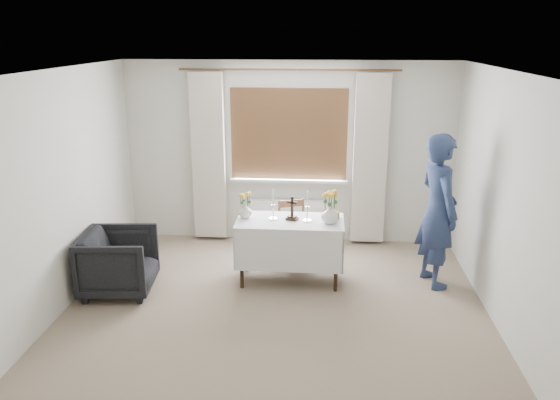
# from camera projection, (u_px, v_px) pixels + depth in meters

# --- Properties ---
(ground) EXTENTS (5.00, 5.00, 0.00)m
(ground) POSITION_uv_depth(u_px,v_px,m) (272.00, 328.00, 5.48)
(ground) COLOR gray
(ground) RESTS_ON ground
(altar_table) EXTENTS (1.24, 0.64, 0.76)m
(altar_table) POSITION_uv_depth(u_px,v_px,m) (290.00, 251.00, 6.42)
(altar_table) COLOR white
(altar_table) RESTS_ON ground
(wooden_chair) EXTENTS (0.48, 0.48, 0.80)m
(wooden_chair) POSITION_uv_depth(u_px,v_px,m) (295.00, 233.00, 6.92)
(wooden_chair) COLOR brown
(wooden_chair) RESTS_ON ground
(armchair) EXTENTS (0.86, 0.84, 0.72)m
(armchair) POSITION_uv_depth(u_px,v_px,m) (119.00, 262.00, 6.16)
(armchair) COLOR black
(armchair) RESTS_ON ground
(person) EXTENTS (0.60, 0.75, 1.79)m
(person) POSITION_uv_depth(u_px,v_px,m) (438.00, 211.00, 6.22)
(person) COLOR navy
(person) RESTS_ON ground
(radiator) EXTENTS (1.10, 0.10, 0.60)m
(radiator) POSITION_uv_depth(u_px,v_px,m) (288.00, 221.00, 7.69)
(radiator) COLOR white
(radiator) RESTS_ON ground
(wooden_cross) EXTENTS (0.16, 0.13, 0.28)m
(wooden_cross) POSITION_uv_depth(u_px,v_px,m) (292.00, 208.00, 6.28)
(wooden_cross) COLOR black
(wooden_cross) RESTS_ON altar_table
(candlestick_left) EXTENTS (0.11, 0.11, 0.36)m
(candlestick_left) POSITION_uv_depth(u_px,v_px,m) (273.00, 204.00, 6.30)
(candlestick_left) COLOR silver
(candlestick_left) RESTS_ON altar_table
(candlestick_right) EXTENTS (0.12, 0.12, 0.36)m
(candlestick_right) POSITION_uv_depth(u_px,v_px,m) (307.00, 206.00, 6.23)
(candlestick_right) COLOR silver
(candlestick_right) RESTS_ON altar_table
(flower_vase_left) EXTENTS (0.18, 0.18, 0.17)m
(flower_vase_left) POSITION_uv_depth(u_px,v_px,m) (245.00, 211.00, 6.37)
(flower_vase_left) COLOR silver
(flower_vase_left) RESTS_ON altar_table
(flower_vase_right) EXTENTS (0.27, 0.27, 0.21)m
(flower_vase_right) POSITION_uv_depth(u_px,v_px,m) (330.00, 214.00, 6.19)
(flower_vase_right) COLOR silver
(flower_vase_right) RESTS_ON altar_table
(wicker_basket) EXTENTS (0.20, 0.20, 0.08)m
(wicker_basket) POSITION_uv_depth(u_px,v_px,m) (331.00, 215.00, 6.39)
(wicker_basket) COLOR brown
(wicker_basket) RESTS_ON altar_table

